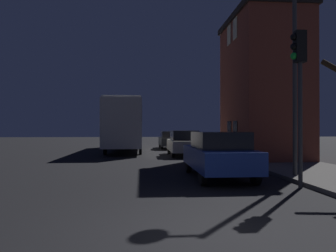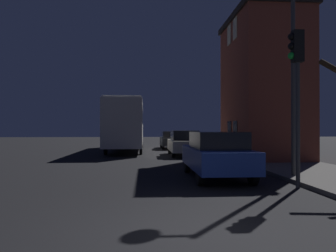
% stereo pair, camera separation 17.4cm
% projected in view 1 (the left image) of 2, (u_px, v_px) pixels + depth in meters
% --- Properties ---
extents(ground_plane, '(120.00, 120.00, 0.00)m').
position_uv_depth(ground_plane, '(203.00, 236.00, 5.09)').
color(ground_plane, black).
extents(brick_building, '(3.58, 5.69, 7.66)m').
position_uv_depth(brick_building, '(263.00, 86.00, 17.71)').
color(brick_building, brown).
rests_on(brick_building, sidewalk).
extents(streetlamp, '(1.25, 0.56, 6.71)m').
position_uv_depth(streetlamp, '(280.00, 22.00, 10.89)').
color(streetlamp, '#38383A').
rests_on(streetlamp, sidewalk).
extents(traffic_light, '(0.43, 0.24, 4.46)m').
position_uv_depth(traffic_light, '(299.00, 75.00, 9.26)').
color(traffic_light, '#38383A').
rests_on(traffic_light, ground).
extents(bus, '(2.45, 11.86, 3.65)m').
position_uv_depth(bus, '(126.00, 122.00, 24.89)').
color(bus, beige).
rests_on(bus, ground).
extents(car_near_lane, '(1.78, 4.50, 1.57)m').
position_uv_depth(car_near_lane, '(218.00, 154.00, 11.10)').
color(car_near_lane, navy).
rests_on(car_near_lane, ground).
extents(car_mid_lane, '(1.72, 4.25, 1.56)m').
position_uv_depth(car_mid_lane, '(183.00, 143.00, 20.21)').
color(car_mid_lane, beige).
rests_on(car_mid_lane, ground).
extents(car_far_lane, '(1.90, 4.34, 1.45)m').
position_uv_depth(car_far_lane, '(171.00, 140.00, 27.30)').
color(car_far_lane, black).
rests_on(car_far_lane, ground).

